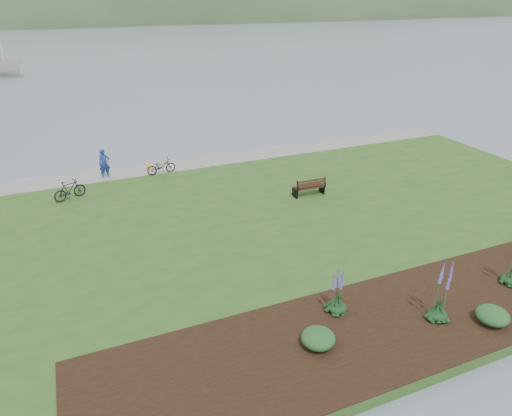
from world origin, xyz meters
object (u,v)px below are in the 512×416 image
(person, at_px, (104,161))
(park_bench, at_px, (310,187))
(bicycle_a, at_px, (161,166))
(sailboat, at_px, (8,76))

(person, bearing_deg, park_bench, -45.18)
(person, distance_m, bicycle_a, 3.07)
(park_bench, bearing_deg, person, 145.59)
(person, relative_size, bicycle_a, 1.16)
(park_bench, height_order, bicycle_a, park_bench)
(bicycle_a, bearing_deg, sailboat, 7.64)
(park_bench, distance_m, sailboat, 51.91)
(person, xyz_separation_m, bicycle_a, (2.98, -0.56, -0.53))
(person, height_order, bicycle_a, person)
(person, distance_m, sailboat, 43.27)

